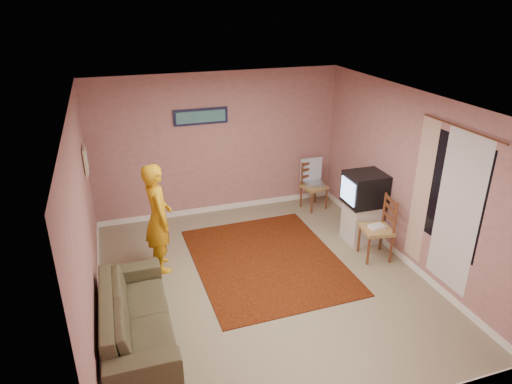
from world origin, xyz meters
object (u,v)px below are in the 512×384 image
object	(u,v)px
person	(158,218)
tv_cabinet	(362,222)
chair_b	(377,222)
crt_tv	(365,189)
sofa	(136,315)
chair_a	(314,181)

from	to	relation	value
person	tv_cabinet	bearing A→B (deg)	-98.85
chair_b	crt_tv	bearing A→B (deg)	-178.86
tv_cabinet	sofa	distance (m)	3.94
chair_b	person	bearing A→B (deg)	-94.21
tv_cabinet	crt_tv	size ratio (longest dim) A/B	1.06
crt_tv	person	distance (m)	3.27
crt_tv	sofa	world-z (taller)	crt_tv
crt_tv	sofa	xyz separation A→B (m)	(-3.74, -1.22, -0.63)
crt_tv	chair_a	size ratio (longest dim) A/B	1.27
tv_cabinet	person	size ratio (longest dim) A/B	0.40
crt_tv	chair_a	world-z (taller)	crt_tv
crt_tv	person	bearing A→B (deg)	177.32
chair_a	crt_tv	bearing A→B (deg)	-95.02
tv_cabinet	sofa	size ratio (longest dim) A/B	0.33
sofa	tv_cabinet	bearing A→B (deg)	-71.52
chair_a	person	size ratio (longest dim) A/B	0.30
chair_a	sofa	distance (m)	4.38
chair_a	person	distance (m)	3.27
tv_cabinet	chair_b	xyz separation A→B (m)	(-0.08, -0.55, 0.28)
chair_a	sofa	bearing A→B (deg)	-157.91
tv_cabinet	sofa	world-z (taller)	tv_cabinet
person	chair_b	bearing A→B (deg)	-108.64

